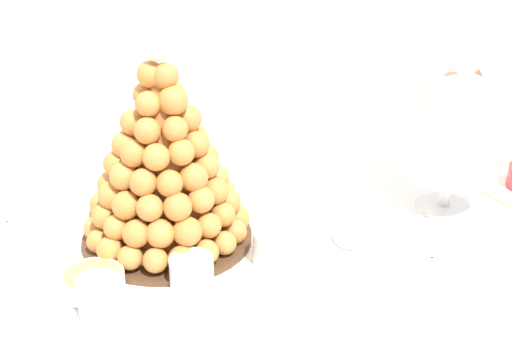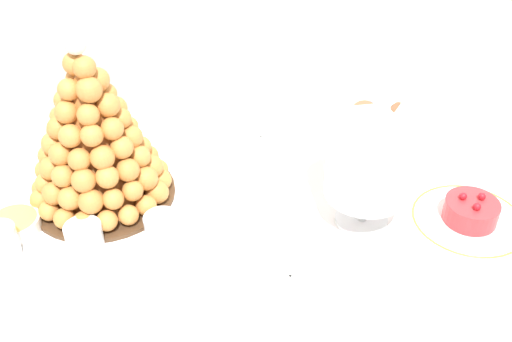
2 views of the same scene
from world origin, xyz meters
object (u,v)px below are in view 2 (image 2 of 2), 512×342
at_px(dessert_cup_left, 1,243).
at_px(dessert_cup_mid_right, 247,225).
at_px(serving_tray, 129,214).
at_px(croquembouche, 93,139).
at_px(dessert_cup_centre, 163,230).
at_px(wine_glass, 119,132).
at_px(creme_brulee_ramekin, 15,223).
at_px(macaron_goblet, 371,151).
at_px(fruit_tart_plate, 470,216).
at_px(dessert_cup_mid_left, 84,237).

relative_size(dessert_cup_left, dessert_cup_mid_right, 0.91).
xyz_separation_m(serving_tray, croquembouche, (-0.05, 0.06, 0.13)).
bearing_deg(dessert_cup_centre, croquembouche, 129.98).
relative_size(dessert_cup_centre, wine_glass, 0.45).
height_order(creme_brulee_ramekin, macaron_goblet, macaron_goblet).
bearing_deg(creme_brulee_ramekin, macaron_goblet, -3.26).
bearing_deg(fruit_tart_plate, dessert_cup_centre, 179.92).
distance_m(serving_tray, dessert_cup_centre, 0.11).
xyz_separation_m(serving_tray, dessert_cup_mid_left, (-0.07, -0.08, 0.02)).
distance_m(dessert_cup_centre, creme_brulee_ramekin, 0.27).
relative_size(dessert_cup_centre, fruit_tart_plate, 0.29).
bearing_deg(wine_glass, dessert_cup_centre, -69.57).
height_order(croquembouche, creme_brulee_ramekin, croquembouche).
relative_size(dessert_cup_mid_left, dessert_cup_mid_right, 1.00).
distance_m(dessert_cup_mid_left, fruit_tart_plate, 0.69).
bearing_deg(dessert_cup_mid_right, dessert_cup_left, -179.91).
distance_m(croquembouche, dessert_cup_mid_left, 0.18).
distance_m(creme_brulee_ramekin, wine_glass, 0.25).
relative_size(macaron_goblet, wine_glass, 1.93).
distance_m(croquembouche, fruit_tart_plate, 0.69).
bearing_deg(wine_glass, creme_brulee_ramekin, -137.85).
bearing_deg(dessert_cup_mid_right, serving_tray, 157.47).
height_order(dessert_cup_mid_left, fruit_tart_plate, fruit_tart_plate).
height_order(macaron_goblet, fruit_tart_plate, macaron_goblet).
height_order(dessert_cup_mid_right, macaron_goblet, macaron_goblet).
xyz_separation_m(serving_tray, dessert_cup_mid_right, (0.21, -0.09, 0.03)).
bearing_deg(creme_brulee_ramekin, serving_tray, 7.12).
bearing_deg(macaron_goblet, dessert_cup_left, -177.39).
relative_size(dessert_cup_left, macaron_goblet, 0.22).
distance_m(dessert_cup_left, creme_brulee_ramekin, 0.07).
xyz_separation_m(serving_tray, wine_glass, (-0.02, 0.14, 0.09)).
xyz_separation_m(serving_tray, fruit_tart_plate, (0.62, -0.08, 0.01)).
bearing_deg(fruit_tart_plate, dessert_cup_left, -179.69).
height_order(dessert_cup_mid_right, fruit_tart_plate, dessert_cup_mid_right).
distance_m(macaron_goblet, wine_glass, 0.49).
height_order(dessert_cup_mid_right, wine_glass, wine_glass).
xyz_separation_m(dessert_cup_left, fruit_tart_plate, (0.82, 0.00, -0.02)).
bearing_deg(dessert_cup_left, wine_glass, 50.52).
bearing_deg(serving_tray, dessert_cup_centre, -51.41).
distance_m(dessert_cup_centre, wine_glass, 0.24).
distance_m(croquembouche, dessert_cup_left, 0.23).
xyz_separation_m(macaron_goblet, wine_glass, (-0.44, 0.20, -0.06)).
relative_size(dessert_cup_left, fruit_tart_plate, 0.27).
relative_size(fruit_tart_plate, wine_glass, 1.54).
relative_size(creme_brulee_ramekin, wine_glass, 0.66).
xyz_separation_m(serving_tray, creme_brulee_ramekin, (-0.20, -0.02, 0.02)).
bearing_deg(croquembouche, fruit_tart_plate, -11.76).
height_order(serving_tray, dessert_cup_mid_left, dessert_cup_mid_left).
xyz_separation_m(dessert_cup_mid_right, macaron_goblet, (0.21, 0.03, 0.12)).
bearing_deg(croquembouche, creme_brulee_ramekin, -151.23).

